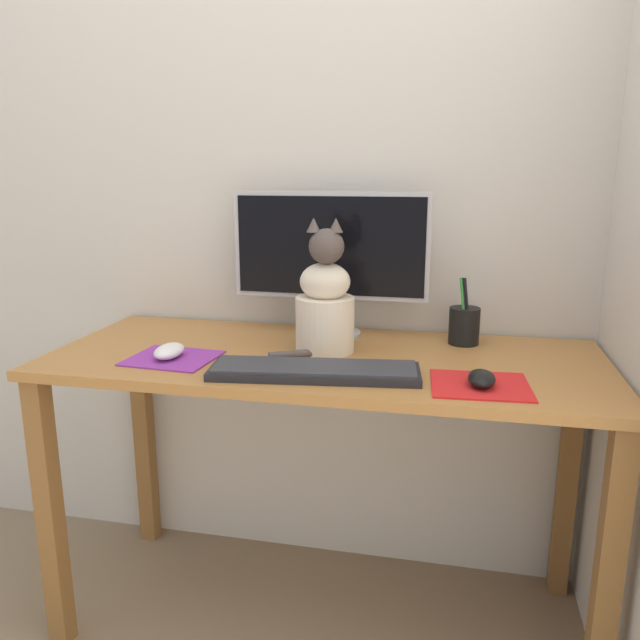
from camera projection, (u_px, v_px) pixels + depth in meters
ground_plane at (324, 613)px, 1.73m from camera, size 12.00×12.00×0.00m
wall_back at (348, 151)px, 1.73m from camera, size 7.00×0.04×2.50m
desk at (324, 398)px, 1.58m from camera, size 1.37×0.57×0.75m
monitor at (330, 255)px, 1.68m from camera, size 0.53×0.17×0.39m
keyboard at (314, 371)px, 1.39m from camera, size 0.48×0.19×0.02m
mousepad_left at (173, 358)px, 1.52m from camera, size 0.22×0.19×0.00m
mousepad_right at (480, 385)px, 1.33m from camera, size 0.22×0.20×0.00m
computer_mouse_left at (169, 351)px, 1.51m from camera, size 0.06×0.11×0.03m
computer_mouse_right at (482, 378)px, 1.32m from camera, size 0.06×0.10×0.03m
cat at (325, 303)px, 1.55m from camera, size 0.20×0.20×0.34m
pen_cup at (464, 325)px, 1.64m from camera, size 0.08×0.08×0.18m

